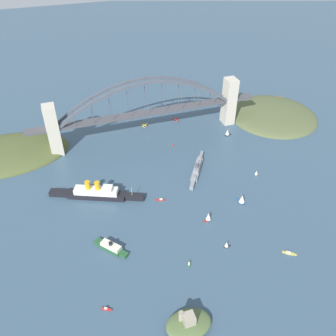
{
  "coord_description": "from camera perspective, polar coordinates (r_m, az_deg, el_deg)",
  "views": [
    {
      "loc": [
        97.59,
        368.48,
        244.11
      ],
      "look_at": [
        0.0,
        79.52,
        8.0
      ],
      "focal_mm": 38.54,
      "sensor_mm": 36.0,
      "label": 1
    }
  ],
  "objects": [
    {
      "name": "seaplane_second_in_formation",
      "position": [
        470.92,
        -3.76,
        6.73
      ],
      "size": [
        9.47,
        9.2,
        4.85
      ],
      "color": "#B7B7B2",
      "rests_on": "ground"
    },
    {
      "name": "headland_west_shore",
      "position": [
        518.77,
        16.24,
        8.09
      ],
      "size": [
        116.85,
        120.2,
        16.49
      ],
      "color": "#515B38",
      "rests_on": "ground"
    },
    {
      "name": "seaplane_taxiing_near_bridge",
      "position": [
        482.22,
        1.22,
        7.61
      ],
      "size": [
        8.64,
        11.37,
        4.89
      ],
      "color": "#B7B7B2",
      "rests_on": "ground"
    },
    {
      "name": "channel_marker_buoy",
      "position": [
        433.52,
        0.74,
        3.65
      ],
      "size": [
        2.2,
        2.2,
        2.75
      ],
      "color": "red",
      "rests_on": "ground"
    },
    {
      "name": "small_boat_1",
      "position": [
        329.5,
        18.6,
        -12.62
      ],
      "size": [
        10.72,
        8.45,
        1.79
      ],
      "color": "gold",
      "rests_on": "ground"
    },
    {
      "name": "small_boat_2",
      "position": [
        358.47,
        -1.17,
        -5.03
      ],
      "size": [
        9.8,
        4.33,
        2.11
      ],
      "color": "#B2231E",
      "rests_on": "ground"
    },
    {
      "name": "small_boat_3",
      "position": [
        286.93,
        -9.72,
        -21.13
      ],
      "size": [
        7.68,
        4.61,
        2.26
      ],
      "color": "#B2231E",
      "rests_on": "ground"
    },
    {
      "name": "small_boat_4",
      "position": [
        306.55,
        3.36,
        -14.89
      ],
      "size": [
        4.83,
        7.52,
        2.23
      ],
      "color": "#2D6B3D",
      "rests_on": "ground"
    },
    {
      "name": "harbor_ferry_steamer",
      "position": [
        318.42,
        -9.03,
        -12.24
      ],
      "size": [
        26.28,
        29.11,
        8.42
      ],
      "color": "#23512D",
      "rests_on": "ground"
    },
    {
      "name": "ground_plane",
      "position": [
        452.65,
        -3.23,
        5.04
      ],
      "size": [
        1400.0,
        1400.0,
        0.0
      ],
      "primitive_type": "plane",
      "color": "#385166"
    },
    {
      "name": "ocean_liner",
      "position": [
        366.15,
        -11.32,
        -3.88
      ],
      "size": [
        90.59,
        44.3,
        19.24
      ],
      "color": "black",
      "rests_on": "ground"
    },
    {
      "name": "small_boat_6",
      "position": [
        399.32,
        13.82,
        -0.72
      ],
      "size": [
        5.1,
        5.56,
        6.01
      ],
      "color": "gold",
      "rests_on": "ground"
    },
    {
      "name": "small_boat_8",
      "position": [
        319.53,
        9.27,
        -11.84
      ],
      "size": [
        6.22,
        3.53,
        7.05
      ],
      "color": "black",
      "rests_on": "ground"
    },
    {
      "name": "small_boat_5",
      "position": [
        360.21,
        11.63,
        -4.81
      ],
      "size": [
        7.36,
        10.69,
        10.87
      ],
      "color": "#234C8C",
      "rests_on": "ground"
    },
    {
      "name": "naval_cruiser",
      "position": [
        394.16,
        4.61,
        -0.1
      ],
      "size": [
        38.82,
        58.03,
        17.32
      ],
      "color": "gray",
      "rests_on": "ground"
    },
    {
      "name": "small_boat_0",
      "position": [
        338.3,
        6.41,
        -7.63
      ],
      "size": [
        8.86,
        5.55,
        10.03
      ],
      "color": "#B2231E",
      "rests_on": "ground"
    },
    {
      "name": "headland_east_shore",
      "position": [
        460.43,
        -24.47,
        1.93
      ],
      "size": [
        151.57,
        90.86,
        19.46
      ],
      "color": "#4C562D",
      "rests_on": "ground"
    },
    {
      "name": "fort_island_mid_harbor",
      "position": [
        274.56,
        3.26,
        -23.34
      ],
      "size": [
        32.99,
        23.53,
        14.87
      ],
      "color": "#4C6038",
      "rests_on": "ground"
    },
    {
      "name": "small_boat_7",
      "position": [
        457.37,
        9.4,
        5.57
      ],
      "size": [
        8.8,
        5.12,
        9.25
      ],
      "color": "black",
      "rests_on": "ground"
    },
    {
      "name": "harbor_arch_bridge",
      "position": [
        435.73,
        -3.39,
        8.7
      ],
      "size": [
        280.17,
        17.12,
        75.8
      ],
      "color": "beige",
      "rests_on": "ground"
    }
  ]
}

